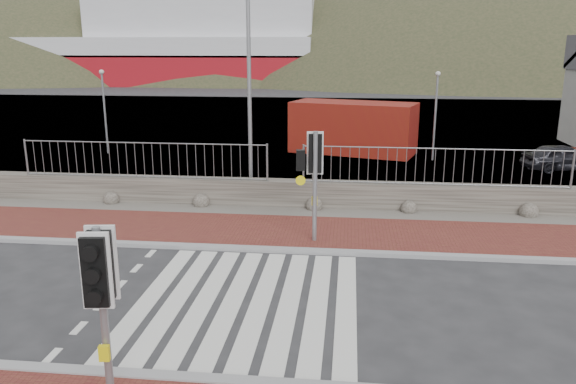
# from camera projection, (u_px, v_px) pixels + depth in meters

# --- Properties ---
(ground) EXTENTS (220.00, 220.00, 0.00)m
(ground) POSITION_uv_depth(u_px,v_px,m) (247.00, 301.00, 11.89)
(ground) COLOR #28282B
(ground) RESTS_ON ground
(sidewalk_far) EXTENTS (40.00, 3.00, 0.08)m
(sidewalk_far) POSITION_uv_depth(u_px,v_px,m) (275.00, 232.00, 16.21)
(sidewalk_far) COLOR brown
(sidewalk_far) RESTS_ON ground
(kerb_near) EXTENTS (40.00, 0.25, 0.12)m
(kerb_near) POSITION_uv_depth(u_px,v_px,m) (213.00, 381.00, 9.00)
(kerb_near) COLOR gray
(kerb_near) RESTS_ON ground
(kerb_far) EXTENTS (40.00, 0.25, 0.12)m
(kerb_far) POSITION_uv_depth(u_px,v_px,m) (267.00, 250.00, 14.76)
(kerb_far) COLOR gray
(kerb_far) RESTS_ON ground
(zebra_crossing) EXTENTS (4.62, 5.60, 0.01)m
(zebra_crossing) POSITION_uv_depth(u_px,v_px,m) (247.00, 301.00, 11.89)
(zebra_crossing) COLOR silver
(zebra_crossing) RESTS_ON ground
(gravel_strip) EXTENTS (40.00, 1.50, 0.06)m
(gravel_strip) POSITION_uv_depth(u_px,v_px,m) (283.00, 212.00, 18.13)
(gravel_strip) COLOR #59544C
(gravel_strip) RESTS_ON ground
(stone_wall) EXTENTS (40.00, 0.60, 0.90)m
(stone_wall) POSITION_uv_depth(u_px,v_px,m) (286.00, 193.00, 18.80)
(stone_wall) COLOR #443F38
(stone_wall) RESTS_ON ground
(railing) EXTENTS (18.07, 0.07, 1.22)m
(railing) POSITION_uv_depth(u_px,v_px,m) (285.00, 154.00, 18.31)
(railing) COLOR gray
(railing) RESTS_ON stone_wall
(quay) EXTENTS (120.00, 40.00, 0.50)m
(quay) POSITION_uv_depth(u_px,v_px,m) (320.00, 124.00, 38.72)
(quay) COLOR #4C4C4F
(quay) RESTS_ON ground
(water) EXTENTS (220.00, 50.00, 0.05)m
(water) POSITION_uv_depth(u_px,v_px,m) (335.00, 87.00, 72.37)
(water) COLOR #3F4C54
(water) RESTS_ON ground
(ferry) EXTENTS (50.00, 16.00, 20.00)m
(ferry) POSITION_uv_depth(u_px,v_px,m) (160.00, 44.00, 78.44)
(ferry) COLOR maroon
(ferry) RESTS_ON ground
(hills_backdrop) EXTENTS (254.00, 90.00, 100.00)m
(hills_backdrop) POSITION_uv_depth(u_px,v_px,m) (373.00, 207.00, 101.53)
(hills_backdrop) COLOR #2C341F
(hills_backdrop) RESTS_ON ground
(traffic_signal_near) EXTENTS (0.44, 0.30, 2.91)m
(traffic_signal_near) POSITION_uv_depth(u_px,v_px,m) (101.00, 283.00, 7.71)
(traffic_signal_near) COLOR gray
(traffic_signal_near) RESTS_ON ground
(traffic_signal_far) EXTENTS (0.75, 0.31, 3.09)m
(traffic_signal_far) POSITION_uv_depth(u_px,v_px,m) (314.00, 163.00, 14.86)
(traffic_signal_far) COLOR gray
(traffic_signal_far) RESTS_ON ground
(streetlight) EXTENTS (1.59, 0.73, 7.83)m
(streetlight) POSITION_uv_depth(u_px,v_px,m) (253.00, 72.00, 18.65)
(streetlight) COLOR gray
(streetlight) RESTS_ON ground
(shipping_container) EXTENTS (6.52, 4.17, 2.52)m
(shipping_container) POSITION_uv_depth(u_px,v_px,m) (353.00, 128.00, 28.10)
(shipping_container) COLOR maroon
(shipping_container) RESTS_ON ground
(car_a) EXTENTS (3.59, 1.96, 1.16)m
(car_a) POSITION_uv_depth(u_px,v_px,m) (563.00, 157.00, 24.20)
(car_a) COLOR black
(car_a) RESTS_ON ground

